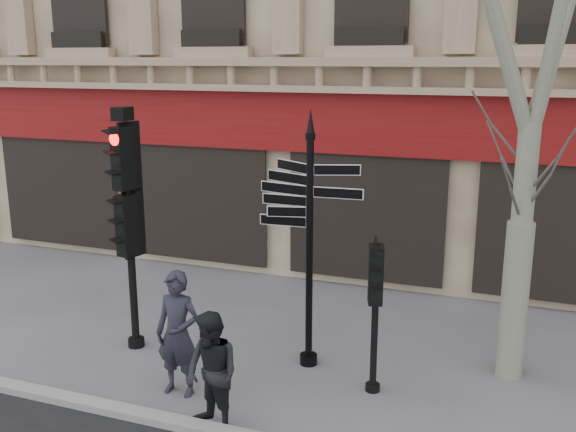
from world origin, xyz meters
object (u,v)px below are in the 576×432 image
traffic_signal_main (128,200)px  fingerpost (310,198)px  traffic_signal_secondary (376,290)px  pedestrian_b (212,374)px  pedestrian_a (178,334)px

traffic_signal_main → fingerpost: bearing=20.2°
traffic_signal_secondary → pedestrian_b: 2.65m
fingerpost → pedestrian_b: (-0.59, -2.31, -1.97)m
fingerpost → traffic_signal_secondary: 1.77m
traffic_signal_secondary → pedestrian_b: size_ratio=1.37×
fingerpost → traffic_signal_main: 3.08m
fingerpost → pedestrian_b: size_ratio=2.48×
pedestrian_a → traffic_signal_secondary: bearing=20.5°
traffic_signal_secondary → pedestrian_a: size_ratio=1.21×
fingerpost → traffic_signal_secondary: bearing=-16.6°
fingerpost → pedestrian_b: 3.09m
traffic_signal_secondary → pedestrian_a: 2.99m
pedestrian_b → pedestrian_a: bearing=167.2°
fingerpost → traffic_signal_secondary: (1.19, -0.51, -1.20)m
traffic_signal_main → traffic_signal_secondary: bearing=11.2°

